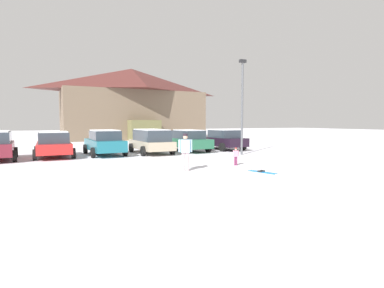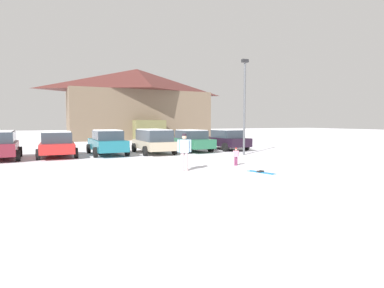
{
  "view_description": "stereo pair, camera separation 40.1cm",
  "coord_description": "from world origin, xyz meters",
  "px_view_note": "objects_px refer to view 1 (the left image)",
  "views": [
    {
      "loc": [
        -4.75,
        -6.85,
        2.17
      ],
      "look_at": [
        1.44,
        6.63,
        1.08
      ],
      "focal_mm": 28.0,
      "sensor_mm": 36.0,
      "label": 1
    },
    {
      "loc": [
        -4.38,
        -7.01,
        2.17
      ],
      "look_at": [
        1.44,
        6.63,
        1.08
      ],
      "focal_mm": 28.0,
      "sensor_mm": 36.0,
      "label": 2
    }
  ],
  "objects_px": {
    "parked_black_sedan": "(223,139)",
    "ski_lodge": "(132,103)",
    "skier_child_in_pink_snowsuit": "(236,155)",
    "pair_of_skis": "(262,172)",
    "parked_red_sedan": "(54,144)",
    "lamp_post": "(242,102)",
    "parked_green_coupe": "(188,140)",
    "parked_beige_suv": "(151,140)",
    "skier_adult_in_blue_parka": "(185,150)",
    "parked_teal_hatchback": "(104,142)"
  },
  "relations": [
    {
      "from": "parked_black_sedan",
      "to": "ski_lodge",
      "type": "bearing_deg",
      "value": 97.68
    },
    {
      "from": "ski_lodge",
      "to": "skier_child_in_pink_snowsuit",
      "type": "bearing_deg",
      "value": -92.64
    },
    {
      "from": "parked_black_sedan",
      "to": "skier_child_in_pink_snowsuit",
      "type": "distance_m",
      "value": 8.72
    },
    {
      "from": "pair_of_skis",
      "to": "skier_child_in_pink_snowsuit",
      "type": "bearing_deg",
      "value": 87.24
    },
    {
      "from": "parked_red_sedan",
      "to": "lamp_post",
      "type": "height_order",
      "value": "lamp_post"
    },
    {
      "from": "ski_lodge",
      "to": "pair_of_skis",
      "type": "distance_m",
      "value": 29.8
    },
    {
      "from": "ski_lodge",
      "to": "skier_child_in_pink_snowsuit",
      "type": "distance_m",
      "value": 27.51
    },
    {
      "from": "ski_lodge",
      "to": "pair_of_skis",
      "type": "height_order",
      "value": "ski_lodge"
    },
    {
      "from": "pair_of_skis",
      "to": "lamp_post",
      "type": "height_order",
      "value": "lamp_post"
    },
    {
      "from": "lamp_post",
      "to": "parked_red_sedan",
      "type": "bearing_deg",
      "value": 162.66
    },
    {
      "from": "parked_green_coupe",
      "to": "pair_of_skis",
      "type": "xyz_separation_m",
      "value": [
        -0.88,
        -9.96,
        -0.8
      ]
    },
    {
      "from": "skier_child_in_pink_snowsuit",
      "to": "lamp_post",
      "type": "relative_size",
      "value": 0.14
    },
    {
      "from": "parked_beige_suv",
      "to": "pair_of_skis",
      "type": "bearing_deg",
      "value": -77.94
    },
    {
      "from": "skier_child_in_pink_snowsuit",
      "to": "parked_red_sedan",
      "type": "bearing_deg",
      "value": 137.6
    },
    {
      "from": "skier_child_in_pink_snowsuit",
      "to": "parked_black_sedan",
      "type": "bearing_deg",
      "value": 63.72
    },
    {
      "from": "skier_adult_in_blue_parka",
      "to": "lamp_post",
      "type": "xyz_separation_m",
      "value": [
        6.06,
        4.55,
        2.53
      ]
    },
    {
      "from": "pair_of_skis",
      "to": "parked_black_sedan",
      "type": "bearing_deg",
      "value": 68.47
    },
    {
      "from": "skier_adult_in_blue_parka",
      "to": "ski_lodge",
      "type": "bearing_deg",
      "value": 81.3
    },
    {
      "from": "parked_green_coupe",
      "to": "lamp_post",
      "type": "height_order",
      "value": "lamp_post"
    },
    {
      "from": "ski_lodge",
      "to": "parked_red_sedan",
      "type": "height_order",
      "value": "ski_lodge"
    },
    {
      "from": "ski_lodge",
      "to": "parked_black_sedan",
      "type": "relative_size",
      "value": 4.05
    },
    {
      "from": "parked_green_coupe",
      "to": "pair_of_skis",
      "type": "distance_m",
      "value": 10.03
    },
    {
      "from": "parked_green_coupe",
      "to": "parked_red_sedan",
      "type": "bearing_deg",
      "value": -179.1
    },
    {
      "from": "skier_child_in_pink_snowsuit",
      "to": "lamp_post",
      "type": "distance_m",
      "value": 5.87
    },
    {
      "from": "parked_black_sedan",
      "to": "pair_of_skis",
      "type": "bearing_deg",
      "value": -111.53
    },
    {
      "from": "parked_red_sedan",
      "to": "pair_of_skis",
      "type": "distance_m",
      "value": 12.81
    },
    {
      "from": "lamp_post",
      "to": "skier_adult_in_blue_parka",
      "type": "bearing_deg",
      "value": -143.07
    },
    {
      "from": "parked_red_sedan",
      "to": "parked_beige_suv",
      "type": "distance_m",
      "value": 6.14
    },
    {
      "from": "parked_red_sedan",
      "to": "skier_adult_in_blue_parka",
      "type": "distance_m",
      "value": 9.69
    },
    {
      "from": "parked_beige_suv",
      "to": "parked_red_sedan",
      "type": "bearing_deg",
      "value": 178.06
    },
    {
      "from": "ski_lodge",
      "to": "parked_red_sedan",
      "type": "bearing_deg",
      "value": -115.99
    },
    {
      "from": "parked_beige_suv",
      "to": "parked_green_coupe",
      "type": "relative_size",
      "value": 0.99
    },
    {
      "from": "parked_beige_suv",
      "to": "skier_child_in_pink_snowsuit",
      "type": "xyz_separation_m",
      "value": [
        2.16,
        -7.37,
        -0.41
      ]
    },
    {
      "from": "parked_teal_hatchback",
      "to": "ski_lodge",
      "type": "bearing_deg",
      "value": 71.5
    },
    {
      "from": "parked_black_sedan",
      "to": "skier_adult_in_blue_parka",
      "type": "relative_size",
      "value": 2.71
    },
    {
      "from": "parked_beige_suv",
      "to": "parked_black_sedan",
      "type": "xyz_separation_m",
      "value": [
        6.02,
        0.45,
        -0.09
      ]
    },
    {
      "from": "parked_teal_hatchback",
      "to": "parked_black_sedan",
      "type": "height_order",
      "value": "parked_teal_hatchback"
    },
    {
      "from": "parked_green_coupe",
      "to": "skier_child_in_pink_snowsuit",
      "type": "height_order",
      "value": "parked_green_coupe"
    },
    {
      "from": "parked_red_sedan",
      "to": "parked_black_sedan",
      "type": "xyz_separation_m",
      "value": [
        12.16,
        0.24,
        0.0
      ]
    },
    {
      "from": "ski_lodge",
      "to": "skier_adult_in_blue_parka",
      "type": "bearing_deg",
      "value": -98.7
    },
    {
      "from": "skier_child_in_pink_snowsuit",
      "to": "parked_beige_suv",
      "type": "bearing_deg",
      "value": 106.35
    },
    {
      "from": "skier_adult_in_blue_parka",
      "to": "lamp_post",
      "type": "bearing_deg",
      "value": 36.93
    },
    {
      "from": "parked_teal_hatchback",
      "to": "parked_green_coupe",
      "type": "height_order",
      "value": "parked_teal_hatchback"
    },
    {
      "from": "parked_green_coupe",
      "to": "parked_teal_hatchback",
      "type": "bearing_deg",
      "value": 179.99
    },
    {
      "from": "parked_green_coupe",
      "to": "skier_adult_in_blue_parka",
      "type": "distance_m",
      "value": 9.06
    },
    {
      "from": "parked_red_sedan",
      "to": "skier_child_in_pink_snowsuit",
      "type": "bearing_deg",
      "value": -42.4
    },
    {
      "from": "ski_lodge",
      "to": "parked_teal_hatchback",
      "type": "bearing_deg",
      "value": -108.5
    },
    {
      "from": "ski_lodge",
      "to": "parked_teal_hatchback",
      "type": "relative_size",
      "value": 3.87
    },
    {
      "from": "parked_black_sedan",
      "to": "skier_child_in_pink_snowsuit",
      "type": "bearing_deg",
      "value": -116.28
    },
    {
      "from": "skier_child_in_pink_snowsuit",
      "to": "skier_adult_in_blue_parka",
      "type": "distance_m",
      "value": 3.06
    }
  ]
}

